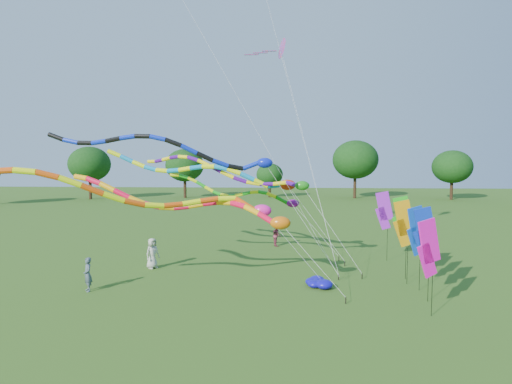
# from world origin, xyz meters

# --- Properties ---
(ground) EXTENTS (160.00, 160.00, 0.00)m
(ground) POSITION_xyz_m (0.00, 0.00, 0.00)
(ground) COLOR #305B18
(ground) RESTS_ON ground
(tree_ring) EXTENTS (118.55, 120.63, 9.64)m
(tree_ring) POSITION_xyz_m (3.25, 3.42, 5.58)
(tree_ring) COLOR #382314
(tree_ring) RESTS_ON ground
(tube_kite_red) EXTENTS (13.46, 2.56, 6.27)m
(tube_kite_red) POSITION_xyz_m (-4.42, 2.16, 4.20)
(tube_kite_red) COLOR black
(tube_kite_red) RESTS_ON ground
(tube_kite_orange) EXTENTS (14.63, 5.09, 6.81)m
(tube_kite_orange) POSITION_xyz_m (-5.95, 0.77, 4.77)
(tube_kite_orange) COLOR black
(tube_kite_orange) RESTS_ON ground
(tube_kite_purple) EXTENTS (13.68, 6.52, 7.41)m
(tube_kite_purple) POSITION_xyz_m (-3.51, 7.96, 5.66)
(tube_kite_purple) COLOR black
(tube_kite_purple) RESTS_ON ground
(tube_kite_blue) EXTENTS (15.16, 1.58, 8.44)m
(tube_kite_blue) POSITION_xyz_m (-5.73, 3.57, 6.92)
(tube_kite_blue) COLOR black
(tube_kite_blue) RESTS_ON ground
(tube_kite_cyan) EXTENTS (15.11, 2.02, 7.67)m
(tube_kite_cyan) POSITION_xyz_m (-4.53, 8.14, 5.61)
(tube_kite_cyan) COLOR black
(tube_kite_cyan) RESTS_ON ground
(tube_kite_green) EXTENTS (11.63, 3.49, 6.03)m
(tube_kite_green) POSITION_xyz_m (-2.99, 10.63, 4.17)
(tube_kite_green) COLOR black
(tube_kite_green) RESTS_ON ground
(delta_kite_high_c) EXTENTS (5.46, 5.33, 14.36)m
(delta_kite_high_c) POSITION_xyz_m (-0.69, 8.51, 13.37)
(delta_kite_high_c) COLOR black
(delta_kite_high_c) RESTS_ON ground
(banner_pole_blue_b) EXTENTS (1.12, 0.48, 4.27)m
(banner_pole_blue_b) POSITION_xyz_m (6.08, 2.76, 3.01)
(banner_pole_blue_b) COLOR black
(banner_pole_blue_b) RESTS_ON ground
(banner_pole_orange) EXTENTS (1.16, 0.10, 4.46)m
(banner_pole_orange) POSITION_xyz_m (5.77, 3.92, 3.20)
(banner_pole_orange) COLOR black
(banner_pole_orange) RESTS_ON ground
(banner_pole_green) EXTENTS (1.16, 0.12, 4.58)m
(banner_pole_green) POSITION_xyz_m (5.94, 4.80, 3.32)
(banner_pole_green) COLOR black
(banner_pole_green) RESTS_ON ground
(banner_pole_blue_a) EXTENTS (1.16, 0.24, 4.40)m
(banner_pole_blue_a) POSITION_xyz_m (5.92, 1.12, 3.14)
(banner_pole_blue_a) COLOR black
(banner_pole_blue_a) RESTS_ON ground
(banner_pole_violet) EXTENTS (1.11, 0.51, 4.52)m
(banner_pole_violet) POSITION_xyz_m (5.96, 9.07, 3.26)
(banner_pole_violet) COLOR black
(banner_pole_violet) RESTS_ON ground
(banner_pole_magenta_a) EXTENTS (1.11, 0.50, 4.14)m
(banner_pole_magenta_a) POSITION_xyz_m (5.47, -0.80, 2.89)
(banner_pole_magenta_a) COLOR black
(banner_pole_magenta_a) RESTS_ON ground
(blue_nylon_heap) EXTENTS (1.41, 1.52, 0.50)m
(blue_nylon_heap) POSITION_xyz_m (1.47, 2.99, 0.22)
(blue_nylon_heap) COLOR #110DAA
(blue_nylon_heap) RESTS_ON ground
(person_a) EXTENTS (0.99, 1.06, 1.82)m
(person_a) POSITION_xyz_m (-8.29, 6.27, 0.91)
(person_a) COLOR #BAB6A7
(person_a) RESTS_ON ground
(person_b) EXTENTS (0.70, 0.73, 1.68)m
(person_b) POSITION_xyz_m (-10.12, 1.68, 0.84)
(person_b) COLOR #465563
(person_b) RESTS_ON ground
(person_c) EXTENTS (0.75, 0.88, 1.59)m
(person_c) POSITION_xyz_m (-0.94, 13.38, 0.80)
(person_c) COLOR #893245
(person_c) RESTS_ON ground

